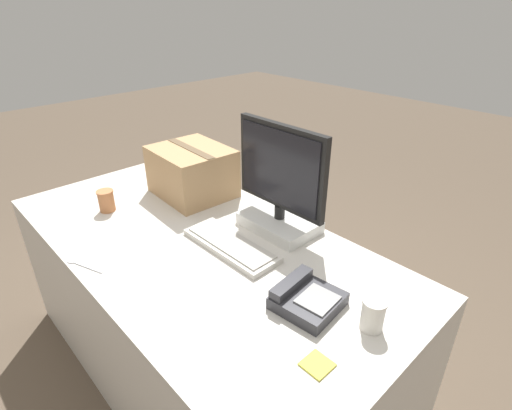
{
  "coord_description": "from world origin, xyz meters",
  "views": [
    {
      "loc": [
        1.16,
        -0.76,
        1.6
      ],
      "look_at": [
        0.15,
        0.19,
        0.87
      ],
      "focal_mm": 28.0,
      "sensor_mm": 36.0,
      "label": 1
    }
  ],
  "objects": [
    {
      "name": "paper_cup_right",
      "position": [
        0.75,
        0.1,
        0.77
      ],
      "size": [
        0.07,
        0.07,
        0.1
      ],
      "color": "white",
      "rests_on": "office_desk"
    },
    {
      "name": "desk_phone",
      "position": [
        0.55,
        0.03,
        0.75
      ],
      "size": [
        0.21,
        0.21,
        0.07
      ],
      "rotation": [
        0.0,
        0.0,
        0.11
      ],
      "color": "#2D2D33",
      "rests_on": "office_desk"
    },
    {
      "name": "sticky_note_pad",
      "position": [
        0.73,
        -0.13,
        0.72
      ],
      "size": [
        0.07,
        0.07,
        0.01
      ],
      "color": "#E5DB4C",
      "rests_on": "office_desk"
    },
    {
      "name": "office_desk",
      "position": [
        0.0,
        0.0,
        0.36
      ],
      "size": [
        1.8,
        0.9,
        0.72
      ],
      "color": "beige",
      "rests_on": "ground_plane"
    },
    {
      "name": "cardboard_box",
      "position": [
        -0.36,
        0.25,
        0.84
      ],
      "size": [
        0.38,
        0.33,
        0.24
      ],
      "rotation": [
        0.0,
        0.0,
        -0.05
      ],
      "color": "tan",
      "rests_on": "office_desk"
    },
    {
      "name": "paper_cup_left",
      "position": [
        -0.49,
        -0.15,
        0.77
      ],
      "size": [
        0.08,
        0.08,
        0.1
      ],
      "color": "#BC7547",
      "rests_on": "office_desk"
    },
    {
      "name": "spoon",
      "position": [
        -0.16,
        -0.41,
        0.72
      ],
      "size": [
        0.17,
        0.07,
        0.0
      ],
      "rotation": [
        0.0,
        0.0,
        3.5
      ],
      "color": "silver",
      "rests_on": "office_desk"
    },
    {
      "name": "monitor",
      "position": [
        0.16,
        0.32,
        0.9
      ],
      "size": [
        0.44,
        0.22,
        0.45
      ],
      "color": "white",
      "rests_on": "office_desk"
    },
    {
      "name": "ground_plane",
      "position": [
        0.0,
        0.0,
        0.0
      ],
      "size": [
        12.0,
        12.0,
        0.0
      ],
      "primitive_type": "plane",
      "color": "brown"
    },
    {
      "name": "keyboard",
      "position": [
        0.14,
        0.07,
        0.73
      ],
      "size": [
        0.43,
        0.16,
        0.03
      ],
      "rotation": [
        0.0,
        0.0,
        0.01
      ],
      "color": "beige",
      "rests_on": "office_desk"
    }
  ]
}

